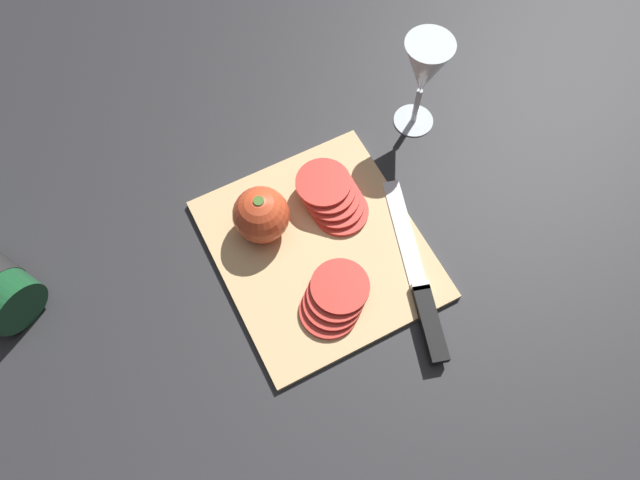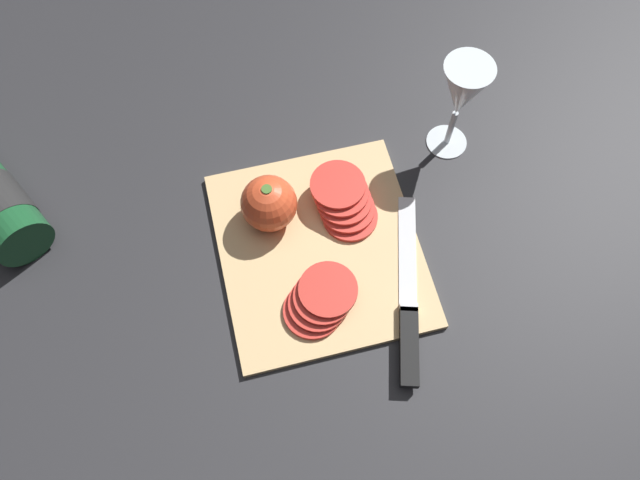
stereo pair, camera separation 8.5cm
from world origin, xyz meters
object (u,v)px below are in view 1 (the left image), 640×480
Objects in this scene: wine_glass at (424,71)px; tomato_slice_stack_far at (332,197)px; whole_tomato at (261,215)px; tomato_slice_stack_near at (334,299)px; knife at (425,304)px.

tomato_slice_stack_far is at bearing -67.56° from wine_glass.
whole_tomato is 0.77× the size of tomato_slice_stack_near.
knife is 2.60× the size of tomato_slice_stack_near.
knife is 0.12m from tomato_slice_stack_near.
wine_glass is 0.63× the size of knife.
whole_tomato is 0.29× the size of knife.
tomato_slice_stack_near reaches higher than knife.
tomato_slice_stack_near is at bearing -26.69° from tomato_slice_stack_far.
tomato_slice_stack_near is at bearing -50.01° from wine_glass.
whole_tomato is (0.07, -0.29, -0.07)m from wine_glass.
whole_tomato is at bearing -77.00° from wine_glass.
tomato_slice_stack_near is at bearing 14.32° from whole_tomato.
wine_glass is 1.63× the size of tomato_slice_stack_near.
wine_glass is 0.34m from tomato_slice_stack_near.
wine_glass is 1.44× the size of tomato_slice_stack_far.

